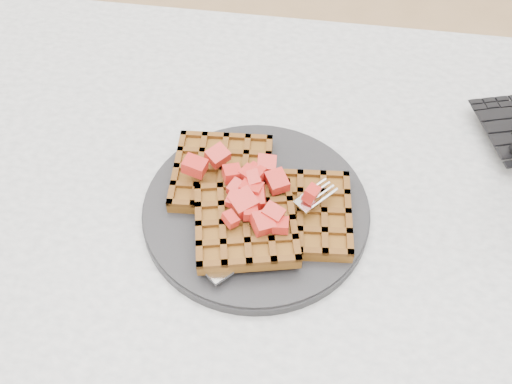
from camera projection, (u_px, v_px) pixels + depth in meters
The scene contains 5 objects.
table at pixel (328, 288), 0.72m from camera, with size 1.20×0.80×0.75m.
plate at pixel (256, 209), 0.65m from camera, with size 0.26×0.26×0.02m, color black.
waffles at pixel (256, 202), 0.63m from camera, with size 0.22×0.20×0.03m.
strawberry_pile at pixel (256, 184), 0.61m from camera, with size 0.15×0.15×0.02m, color #980603, non-canonical shape.
fork at pixel (282, 230), 0.61m from camera, with size 0.02×0.18×0.02m, color silver, non-canonical shape.
Camera 1 is at (-0.04, -0.36, 1.28)m, focal length 40.00 mm.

